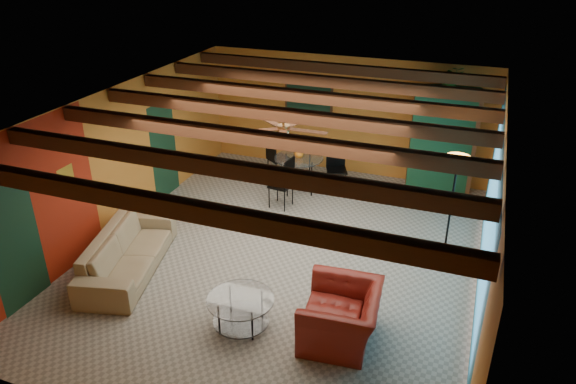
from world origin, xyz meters
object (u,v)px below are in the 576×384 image
at_px(sofa, 128,252).
at_px(armoire, 442,142).
at_px(coffee_table, 241,312).
at_px(dining_table, 299,168).
at_px(vase, 299,140).
at_px(floor_lamp, 450,211).
at_px(potted_plant, 451,79).
at_px(armchair, 341,316).

height_order(sofa, armoire, armoire).
distance_m(coffee_table, dining_table, 4.60).
bearing_deg(vase, floor_lamp, -28.46).
bearing_deg(potted_plant, dining_table, -158.04).
xyz_separation_m(sofa, armchair, (3.77, -0.39, 0.04)).
relative_size(sofa, armchair, 2.01).
distance_m(armchair, armoire, 5.51).
xyz_separation_m(armchair, vase, (-2.13, 4.28, 0.80)).
bearing_deg(sofa, coffee_table, -119.81).
bearing_deg(dining_table, floor_lamp, -28.46).
bearing_deg(armchair, coffee_table, -85.10).
height_order(sofa, coffee_table, sofa).
height_order(floor_lamp, vase, floor_lamp).
height_order(coffee_table, floor_lamp, floor_lamp).
distance_m(floor_lamp, potted_plant, 3.31).
bearing_deg(potted_plant, coffee_table, -110.34).
relative_size(coffee_table, floor_lamp, 0.49).
relative_size(coffee_table, dining_table, 0.46).
xyz_separation_m(armoire, vase, (-2.83, -1.14, 0.08)).
height_order(dining_table, vase, vase).
distance_m(dining_table, floor_lamp, 3.76).
height_order(coffee_table, dining_table, dining_table).
relative_size(sofa, potted_plant, 4.57).
xyz_separation_m(coffee_table, dining_table, (-0.73, 4.54, 0.30)).
distance_m(floor_lamp, vase, 3.74).
bearing_deg(coffee_table, floor_lamp, 47.18).
xyz_separation_m(floor_lamp, vase, (-3.28, 1.78, 0.21)).
distance_m(armchair, floor_lamp, 2.82).
bearing_deg(vase, armchair, -63.52).
relative_size(armchair, dining_table, 0.57).
xyz_separation_m(armchair, armoire, (0.70, 5.42, 0.72)).
bearing_deg(armoire, dining_table, -179.11).
relative_size(dining_table, floor_lamp, 1.07).
bearing_deg(dining_table, vase, 0.00).
height_order(armoire, vase, armoire).
height_order(armchair, dining_table, dining_table).
xyz_separation_m(potted_plant, vase, (-2.83, -1.14, -1.28)).
bearing_deg(vase, potted_plant, 21.96).
bearing_deg(potted_plant, sofa, -131.64).
height_order(sofa, armchair, armchair).
bearing_deg(coffee_table, sofa, 164.69).
bearing_deg(vase, armoire, 21.96).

